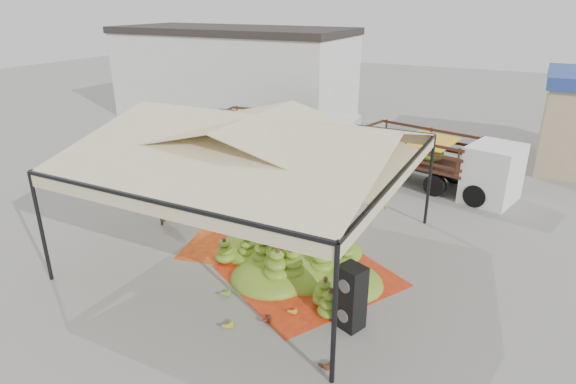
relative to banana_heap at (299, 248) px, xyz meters
The scene contains 17 objects.
ground 1.69m from the banana_heap, 164.43° to the left, with size 90.00×90.00×0.00m, color slate.
canopy_tent 3.16m from the banana_heap, 164.43° to the left, with size 8.10×8.10×4.00m.
building_white 18.59m from the banana_heap, 128.63° to the left, with size 14.30×6.30×5.40m.
tarp_left 2.19m from the banana_heap, 151.74° to the left, with size 3.94×3.75×0.01m, color orange.
tarp_right 0.78m from the banana_heap, 32.12° to the right, with size 3.77×3.96×0.01m, color red.
banana_heap is the anchor object (origin of this frame).
hand_yellow_a 2.13m from the banana_heap, 68.66° to the right, with size 0.38×0.31×0.17m, color gold.
hand_yellow_b 3.15m from the banana_heap, 95.99° to the right, with size 0.48×0.40×0.22m, color gold.
hand_red_a 3.92m from the banana_heap, 56.10° to the right, with size 0.47×0.38×0.21m, color #542713.
hand_red_b 2.59m from the banana_heap, 82.32° to the right, with size 0.48×0.39×0.22m, color #582D14.
hand_green 2.37m from the banana_heap, 117.72° to the right, with size 0.47×0.39×0.22m, color #3B7F1A.
hanging_bunches 2.21m from the banana_heap, 78.18° to the right, with size 4.74×0.24×0.20m.
speaker_stack 2.83m from the banana_heap, 39.73° to the right, with size 0.69×0.65×1.54m.
banana_leaves 5.32m from the banana_heap, behind, with size 0.96×1.36×3.70m, color #3C751F, non-canonical shape.
vendor 4.02m from the banana_heap, 92.27° to the left, with size 0.55×0.36×1.50m, color gray.
truck_left 9.40m from the banana_heap, 118.20° to the left, with size 6.51×2.89×2.16m.
truck_right 8.31m from the banana_heap, 74.61° to the left, with size 6.42×3.53×2.09m.
Camera 1 is at (6.59, -10.85, 6.87)m, focal length 30.00 mm.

